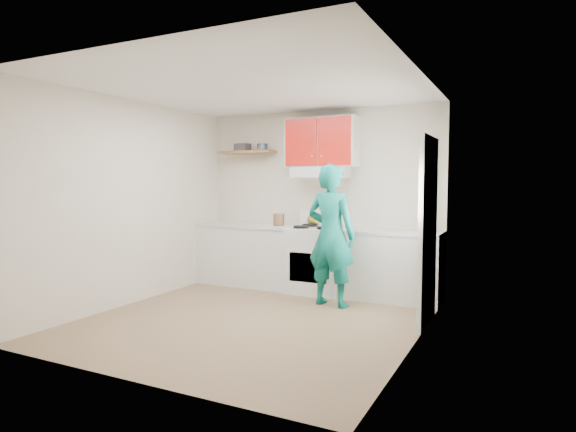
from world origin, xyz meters
The scene contains 21 objects.
floor centered at (0.00, 0.00, 0.00)m, with size 3.80×3.80×0.00m, color brown.
ceiling centered at (0.00, 0.00, 2.60)m, with size 3.60×3.80×0.04m, color white.
back_wall centered at (0.00, 1.90, 1.30)m, with size 3.60×0.04×2.60m, color beige.
front_wall centered at (0.00, -1.90, 1.30)m, with size 3.60×0.04×2.60m, color beige.
left_wall centered at (-1.80, 0.00, 1.30)m, with size 0.04×3.80×2.60m, color beige.
right_wall centered at (1.80, 0.00, 1.30)m, with size 0.04×3.80×2.60m, color beige.
door centered at (1.78, 0.70, 1.02)m, with size 0.05×0.85×2.05m, color white.
door_glass centered at (1.75, 0.70, 1.45)m, with size 0.01×0.55×0.95m, color white.
counter_left centered at (-1.04, 1.60, 0.45)m, with size 1.52×0.60×0.90m, color silver.
counter_right centered at (1.14, 1.60, 0.45)m, with size 1.32×0.60×0.90m, color silver.
stove centered at (0.10, 1.57, 0.46)m, with size 0.76×0.65×0.92m, color white.
range_hood centered at (0.10, 1.68, 1.70)m, with size 0.76×0.44×0.15m, color silver.
upper_cabinets centered at (0.10, 1.73, 2.12)m, with size 1.02×0.33×0.70m, color #B4170F.
shelf centered at (-1.15, 1.75, 2.02)m, with size 0.90×0.30×0.04m, color brown.
books centered at (-1.22, 1.73, 2.09)m, with size 0.22×0.16×0.11m, color #362F36.
tin centered at (-0.86, 1.73, 2.09)m, with size 0.16×0.16×0.10m, color #333D4C.
kettle centered at (-0.05, 1.82, 1.01)m, with size 0.21×0.21×0.18m, color olive.
crock centered at (-0.52, 1.60, 1.00)m, with size 0.16×0.16×0.20m, color brown.
cutting_board centered at (0.82, 1.51, 0.91)m, with size 0.31×0.23×0.02m, color olive.
silicone_mat centered at (1.41, 1.56, 0.90)m, with size 0.27×0.22×0.01m, color red.
person centered at (0.54, 0.98, 0.89)m, with size 0.65×0.43×1.78m, color #0B695E.
Camera 1 is at (2.73, -4.64, 1.56)m, focal length 30.04 mm.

